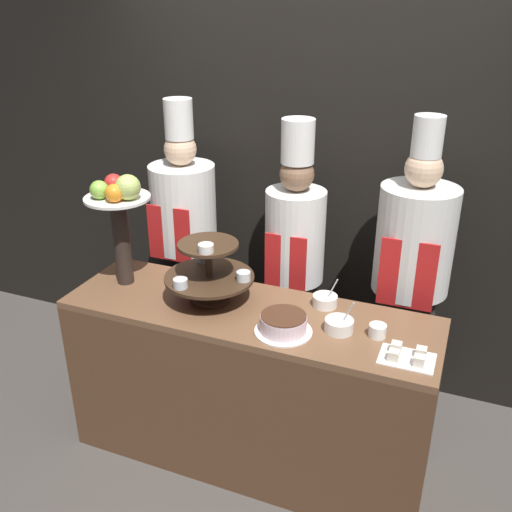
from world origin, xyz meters
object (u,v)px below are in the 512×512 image
Objects in this scene: serving_bowl_near at (339,325)px; serving_bowl_far at (325,301)px; cake_round at (283,324)px; chef_center_left at (294,256)px; cake_square_tray at (407,356)px; cup_white at (378,331)px; chef_center_right at (411,271)px; tiered_stand at (209,271)px; chef_left at (185,235)px; fruit_pedestal at (120,208)px.

serving_bowl_far is (-0.12, 0.20, -0.00)m from serving_bowl_near.
cake_round is 0.15× the size of chef_center_left.
serving_bowl_far is (-0.45, 0.31, 0.01)m from cake_square_tray.
chef_center_right is at bearing 84.52° from cup_white.
chef_center_left reaches higher than cup_white.
chef_left is (-0.46, 0.58, -0.10)m from tiered_stand.
chef_center_left is at bearing 66.56° from tiered_stand.
chef_center_left is 0.66m from chef_center_right.
chef_center_right is (0.23, 0.63, 0.04)m from serving_bowl_near.
tiered_stand is 0.25× the size of chef_left.
cake_round is 0.43m from cup_white.
chef_left is at bearing -180.00° from chef_center_left.
tiered_stand reaches higher than serving_bowl_near.
serving_bowl_far is at bearing 70.23° from cake_round.
cup_white is (1.35, -0.03, -0.39)m from fruit_pedestal.
cup_white is at bearing -31.60° from serving_bowl_far.
cup_white is 0.61m from chef_center_right.
cup_white is 0.04× the size of chef_left.
chef_left is 0.71m from chef_center_left.
cake_round is at bearing -109.77° from serving_bowl_far.
cake_square_tray is 1.44× the size of serving_bowl_near.
cake_round is 0.87m from chef_center_right.
chef_center_left is (0.71, 0.00, -0.02)m from chef_left.
cake_round is at bearing 179.28° from cake_square_tray.
fruit_pedestal is at bearing -171.69° from serving_bowl_far.
tiered_stand is 2.78× the size of serving_bowl_near.
chef_center_right reaches higher than tiered_stand.
chef_center_right reaches higher than cake_square_tray.
serving_bowl_near is at bearing -173.08° from cup_white.
chef_left reaches higher than fruit_pedestal.
chef_center_left is at bearing 104.73° from cake_round.
fruit_pedestal is 1.41m from cup_white.
chef_center_right is at bearing -0.00° from chef_left.
tiered_stand is at bearing -0.91° from fruit_pedestal.
cake_round is 3.35× the size of cup_white.
chef_left is (-1.14, 0.63, 0.03)m from serving_bowl_near.
cake_square_tray is at bearing -8.64° from tiered_stand.
fruit_pedestal is 1.14m from serving_bowl_far.
cake_square_tray is 0.13× the size of chef_center_right.
serving_bowl_near is at bearing -3.48° from tiered_stand.
chef_left is at bearing 155.22° from cup_white.
chef_center_right is (0.35, 0.42, 0.04)m from serving_bowl_far.
cake_square_tray is 0.55m from serving_bowl_far.
chef_center_left is at bearing 0.00° from chef_left.
chef_center_right is at bearing 57.52° from cake_round.
tiered_stand is 0.86m from cup_white.
serving_bowl_near is (0.68, -0.04, -0.13)m from tiered_stand.
chef_center_right reaches higher than serving_bowl_near.
chef_center_left is (-0.19, 0.73, -0.00)m from cake_round.
serving_bowl_far is 0.09× the size of chef_center_right.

